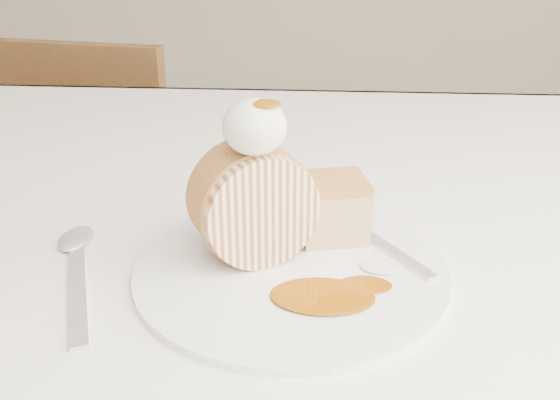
{
  "coord_description": "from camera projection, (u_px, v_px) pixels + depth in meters",
  "views": [
    {
      "loc": [
        0.01,
        -0.42,
        1.03
      ],
      "look_at": [
        -0.02,
        0.05,
        0.81
      ],
      "focal_mm": 40.0,
      "sensor_mm": 36.0,
      "label": 1
    }
  ],
  "objects": [
    {
      "name": "chair_far",
      "position": [
        113.0,
        181.0,
        1.48
      ],
      "size": [
        0.43,
        0.43,
        0.8
      ],
      "rotation": [
        0.0,
        0.0,
        2.98
      ],
      "color": "brown",
      "rests_on": "ground"
    },
    {
      "name": "cake_chunk",
      "position": [
        332.0,
        212.0,
        0.58
      ],
      "size": [
        0.07,
        0.07,
        0.05
      ],
      "primitive_type": "cube",
      "rotation": [
        0.0,
        0.0,
        0.23
      ],
      "color": "tan",
      "rests_on": "plate"
    },
    {
      "name": "table",
      "position": [
        309.0,
        267.0,
        0.72
      ],
      "size": [
        1.4,
        0.9,
        0.75
      ],
      "color": "white",
      "rests_on": "ground"
    },
    {
      "name": "fork",
      "position": [
        389.0,
        249.0,
        0.56
      ],
      "size": [
        0.11,
        0.15,
        0.0
      ],
      "primitive_type": "cube",
      "rotation": [
        0.0,
        0.0,
        0.59
      ],
      "color": "silver",
      "rests_on": "plate"
    },
    {
      "name": "plate",
      "position": [
        291.0,
        270.0,
        0.54
      ],
      "size": [
        0.32,
        0.32,
        0.01
      ],
      "primitive_type": "cylinder",
      "rotation": [
        0.0,
        0.0,
        0.23
      ],
      "color": "white",
      "rests_on": "table"
    },
    {
      "name": "whipped_cream",
      "position": [
        255.0,
        127.0,
        0.49
      ],
      "size": [
        0.05,
        0.05,
        0.05
      ],
      "primitive_type": "ellipsoid",
      "color": "silver",
      "rests_on": "roulade_slice"
    },
    {
      "name": "spoon",
      "position": [
        78.0,
        294.0,
        0.51
      ],
      "size": [
        0.09,
        0.18,
        0.0
      ],
      "primitive_type": "cube",
      "rotation": [
        0.0,
        0.0,
        0.37
      ],
      "color": "silver",
      "rests_on": "table"
    },
    {
      "name": "caramel_pool",
      "position": [
        322.0,
        296.0,
        0.49
      ],
      "size": [
        0.09,
        0.07,
        0.0
      ],
      "primitive_type": null,
      "rotation": [
        0.0,
        0.0,
        0.23
      ],
      "color": "#884305",
      "rests_on": "plate"
    },
    {
      "name": "caramel_drizzle",
      "position": [
        265.0,
        97.0,
        0.48
      ],
      "size": [
        0.03,
        0.02,
        0.01
      ],
      "primitive_type": "ellipsoid",
      "color": "#884305",
      "rests_on": "whipped_cream"
    },
    {
      "name": "roulade_slice",
      "position": [
        254.0,
        204.0,
        0.53
      ],
      "size": [
        0.11,
        0.09,
        0.1
      ],
      "primitive_type": "cylinder",
      "rotation": [
        1.57,
        0.0,
        0.48
      ],
      "color": "#FDE4B0",
      "rests_on": "plate"
    }
  ]
}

